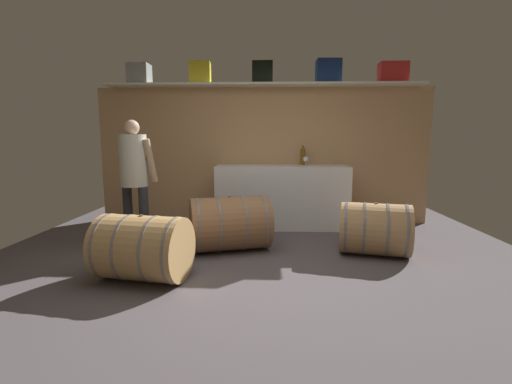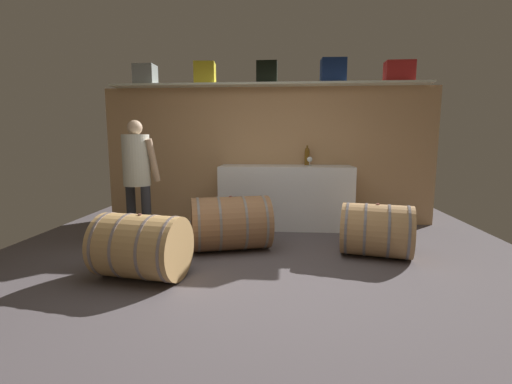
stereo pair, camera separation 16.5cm
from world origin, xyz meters
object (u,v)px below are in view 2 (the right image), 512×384
Objects in this scene: wine_bottle_amber at (307,156)px; wine_barrel_far at (377,230)px; toolcase_red at (399,72)px; wine_glass at (310,160)px; wine_barrel_flank at (141,246)px; work_cabinet at (286,197)px; toolcase_yellow at (205,74)px; winemaker_pouring at (137,169)px; toolcase_black at (267,73)px; wine_barrel_near at (231,223)px; toolcase_navy at (333,71)px; toolcase_grey at (145,75)px.

wine_barrel_far is (0.72, -1.50, -0.79)m from wine_bottle_amber.
toolcase_red is at bearing 0.89° from wine_bottle_amber.
wine_glass is at bearing -82.14° from wine_bottle_amber.
toolcase_red reaches higher than wine_barrel_flank.
work_cabinet is 0.72m from wine_bottle_amber.
wine_bottle_amber is 1.84m from wine_barrel_far.
toolcase_yellow is 0.36× the size of wine_barrel_far.
wine_barrel_far is 3.01m from winemaker_pouring.
toolcase_black reaches higher than work_cabinet.
toolcase_black is 1.41m from wine_bottle_amber.
toolcase_yellow is 0.35× the size of wine_barrel_flank.
work_cabinet is 1.37m from wine_barrel_near.
wine_bottle_amber is (-0.36, -0.02, -1.27)m from toolcase_navy.
wine_barrel_near is (-1.00, -1.38, -0.76)m from wine_bottle_amber.
toolcase_grey is 0.16× the size of work_cabinet.
toolcase_navy is at bearing 58.42° from wine_barrel_flank.
toolcase_yellow is at bearing 91.47° from winemaker_pouring.
winemaker_pouring is at bearing -120.30° from toolcase_yellow.
wine_glass reaches higher than wine_barrel_far.
work_cabinet is at bearing 142.76° from wine_barrel_far.
work_cabinet is at bearing -165.28° from toolcase_navy.
toolcase_yellow is 2.09m from wine_glass.
wine_bottle_amber is at bearing 97.86° from wine_glass.
toolcase_red is at bearing -2.24° from toolcase_navy.
toolcase_black is at bearing 66.32° from winemaker_pouring.
toolcase_grey is 2.90m from work_cabinet.
toolcase_red reaches higher than wine_glass.
wine_bottle_amber reaches higher than wine_barrel_flank.
wine_bottle_amber reaches higher than wine_barrel_near.
toolcase_grey is 2.90m from toolcase_navy.
wine_barrel_far is (0.69, -1.30, -0.74)m from wine_glass.
toolcase_black is 1.96m from toolcase_red.
toolcase_red is 3.38m from wine_barrel_near.
toolcase_red is 0.21× the size of work_cabinet.
toolcase_red is at bearing 47.70° from wine_barrel_flank.
wine_glass is (0.03, -0.20, -0.05)m from wine_bottle_amber.
toolcase_yellow is 1.95m from toolcase_navy.
toolcase_black is (1.90, 0.00, 0.01)m from toolcase_grey.
toolcase_navy is at bearing -4.44° from toolcase_yellow.
work_cabinet is 2.14× the size of wine_barrel_flank.
work_cabinet is 6.60× the size of wine_bottle_amber.
wine_barrel_flank is (-3.08, -2.37, -2.02)m from toolcase_red.
toolcase_yellow is at bearing -179.01° from toolcase_red.
wine_barrel_near is at bearing -41.59° from toolcase_grey.
toolcase_yellow is 0.96m from toolcase_black.
toolcase_red is at bearing 0.82° from toolcase_grey.
toolcase_black is at bearing 178.13° from wine_bottle_amber.
toolcase_navy reaches higher than wine_bottle_amber.
toolcase_yellow is 1.98m from winemaker_pouring.
toolcase_yellow is at bearing -178.97° from toolcase_black.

